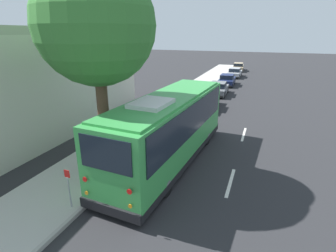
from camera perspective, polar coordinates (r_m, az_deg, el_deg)
The scene contains 15 objects.
ground_plane at distance 14.32m, azimuth 1.47°, elevation -5.42°, with size 160.00×160.00×0.00m, color #28282B.
sidewalk_slab at distance 15.51m, azimuth -9.60°, elevation -3.35°, with size 80.00×3.23×0.15m, color #B2AFA8.
curb_strip at distance 14.78m, azimuth -3.90°, elevation -4.30°, with size 80.00×0.14×0.15m, color #9D9A94.
shuttle_bus at distance 12.48m, azimuth 0.19°, elevation -0.02°, with size 9.97×3.12×3.49m.
parked_sedan_black at distance 22.42m, azimuth 8.27°, elevation 5.43°, with size 4.27×1.75×1.33m.
parked_sedan_gray at distance 27.59m, azimuth 10.82°, elevation 7.94°, with size 4.17×1.90×1.30m.
parked_sedan_navy at distance 32.97m, azimuth 12.70°, elevation 9.71°, with size 4.21×1.87×1.30m.
parked_sedan_silver at distance 39.38m, azimuth 14.31°, elevation 11.15°, with size 4.22×1.77×1.29m.
parked_sedan_tan at distance 46.16m, azimuth 15.03°, elevation 12.28°, with size 4.76×2.01×1.29m.
street_tree at distance 11.70m, azimuth -15.20°, elevation 21.95°, with size 4.89×4.89×9.38m.
sign_post_near at distance 10.07m, azimuth -20.73°, elevation -12.58°, with size 0.06×0.22×1.50m.
sign_post_far at distance 11.45m, azimuth -14.13°, elevation -8.14°, with size 0.06×0.06×1.40m.
fire_hydrant at distance 20.07m, azimuth 1.88°, elevation 3.74°, with size 0.22×0.22×0.81m.
lane_stripe_mid at distance 11.83m, azimuth 13.42°, elevation -11.82°, with size 2.40×0.14×0.01m, color silver.
lane_stripe_ahead at distance 17.24m, azimuth 16.17°, elevation -1.74°, with size 2.40×0.14×0.01m, color silver.
Camera 1 is at (-12.25, -4.21, 6.09)m, focal length 28.00 mm.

